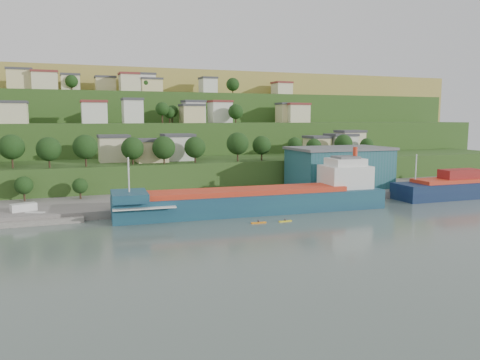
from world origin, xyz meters
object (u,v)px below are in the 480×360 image
kayak_orange (259,222)px  caravan (24,209)px  warehouse (339,167)px  cargo_ship_near (262,201)px

kayak_orange → caravan: bearing=160.3°
warehouse → kayak_orange: warehouse is taller
warehouse → cargo_ship_near: bearing=-150.9°
warehouse → caravan: (-91.36, -7.14, -5.92)m
caravan → kayak_orange: (50.47, -23.59, -2.25)m
cargo_ship_near → caravan: 57.72m
caravan → cargo_ship_near: bearing=-30.5°
caravan → kayak_orange: size_ratio=1.57×
kayak_orange → cargo_ship_near: bearing=68.6°
warehouse → caravan: warehouse is taller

